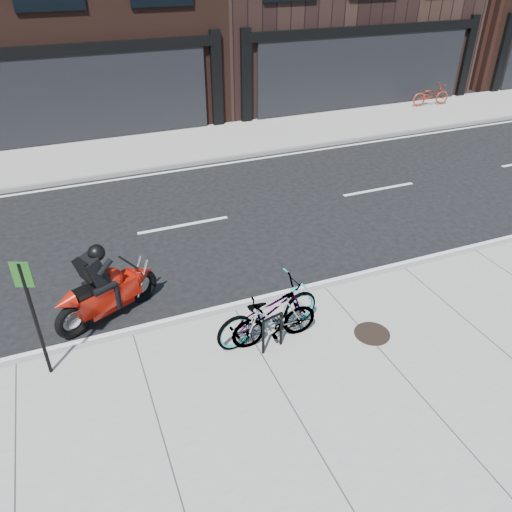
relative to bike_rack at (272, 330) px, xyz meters
name	(u,v)px	position (x,y,z in m)	size (l,w,h in m)	color
ground	(206,264)	(-0.23, 3.27, -0.56)	(120.00, 120.00, 0.00)	black
sidewalk_near	(304,429)	(-0.23, -1.73, -0.50)	(60.00, 6.00, 0.13)	gray
sidewalk_far	(141,151)	(-0.23, 11.02, -0.50)	(60.00, 3.50, 0.13)	gray
bike_rack	(272,330)	(0.00, 0.00, 0.00)	(0.43, 0.14, 0.74)	black
bicycle_front	(268,311)	(0.07, 0.37, 0.11)	(0.72, 2.07, 1.09)	gray
bicycle_rear	(274,319)	(0.12, 0.19, 0.05)	(0.45, 1.61, 0.97)	gray
motorcycle	(111,286)	(-2.43, 2.18, 0.12)	(2.10, 1.20, 1.67)	black
bicycle_far	(431,95)	(12.73, 11.80, 0.03)	(0.61, 1.75, 0.92)	maroon
manhole_cover	(372,334)	(1.87, -0.33, -0.43)	(0.66, 0.66, 0.01)	black
sign_post	(33,310)	(-3.68, 0.87, 0.88)	(0.28, 0.14, 2.19)	black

